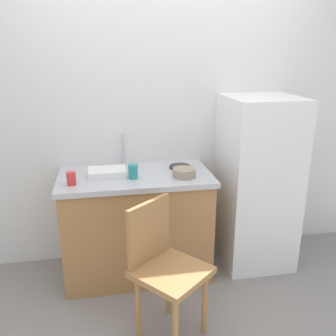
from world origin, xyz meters
The scene contains 12 objects.
ground_plane centered at (0.00, 0.00, 0.00)m, with size 8.00×8.00×0.00m, color gray.
back_wall centered at (0.00, 1.00, 1.25)m, with size 4.80×0.10×2.50m, color silver.
cabinet_base centered at (-0.25, 0.65, 0.41)m, with size 1.13×0.60×0.82m, color #A87542.
countertop centered at (-0.25, 0.65, 0.84)m, with size 1.17×0.64×0.04m, color #B7B7BC.
faucet centered at (-0.32, 0.90, 0.99)m, with size 0.02×0.02×0.26m, color #B7B7BC.
refrigerator centered at (0.76, 0.66, 0.71)m, with size 0.57×0.59×1.43m, color white.
chair centered at (-0.15, -0.08, 0.50)m, with size 0.56×0.56×0.89m.
dish_tray centered at (-0.46, 0.66, 0.88)m, with size 0.28×0.20×0.05m, color white.
terracotta_bowl centered at (0.11, 0.52, 0.89)m, with size 0.17×0.17×0.06m, color gray.
hotplate centered at (0.12, 0.73, 0.87)m, with size 0.17×0.17×0.02m, color #2D2D2D.
cup_teal centered at (-0.27, 0.55, 0.91)m, with size 0.07×0.07×0.11m, color teal.
cup_red centered at (-0.72, 0.50, 0.90)m, with size 0.07×0.07×0.09m, color red.
Camera 1 is at (-0.48, -2.02, 1.77)m, focal length 39.07 mm.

